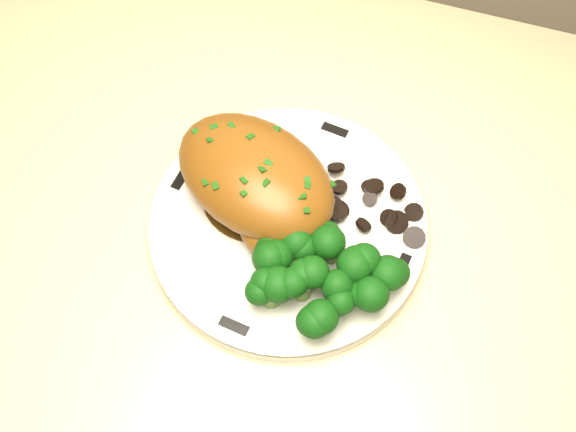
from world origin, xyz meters
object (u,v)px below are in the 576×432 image
(counter, at_px, (346,379))
(plate, at_px, (288,226))
(chicken_breast, at_px, (258,183))
(broccoli_florets, at_px, (324,275))

(counter, xyz_separation_m, plate, (-0.08, -0.00, 0.43))
(chicken_breast, bearing_deg, plate, 0.17)
(counter, relative_size, chicken_breast, 10.66)
(plate, bearing_deg, broccoli_florets, -47.32)
(chicken_breast, bearing_deg, counter, 18.58)
(counter, distance_m, chicken_breast, 0.48)
(plate, relative_size, broccoli_florets, 2.03)
(plate, distance_m, chicken_breast, 0.05)
(counter, distance_m, broccoli_florets, 0.46)
(plate, bearing_deg, counter, 3.10)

